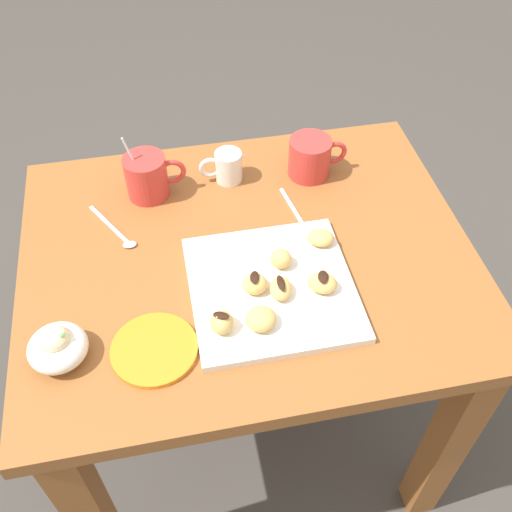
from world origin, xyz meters
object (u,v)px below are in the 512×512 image
object	(u,v)px
dining_table	(249,299)
beignet_2	(261,319)
beignet_1	(281,289)
coffee_mug_red_left	(147,175)
pastry_plate_square	(272,288)
beignet_6	(320,238)
cream_pitcher_white	(227,165)
beignet_5	(281,259)
ice_cream_bowl	(57,346)
coffee_mug_red_right	(311,156)
saucer_orange_left	(154,349)
beignet_3	(255,284)
beignet_0	(222,322)
beignet_4	(322,283)

from	to	relation	value
dining_table	beignet_2	size ratio (longest dim) A/B	16.51
beignet_1	coffee_mug_red_left	bearing A→B (deg)	122.12
pastry_plate_square	beignet_6	bearing A→B (deg)	37.19
dining_table	beignet_6	xyz separation A→B (m)	(0.14, -0.02, 0.18)
pastry_plate_square	cream_pitcher_white	distance (m)	0.34
cream_pitcher_white	beignet_2	size ratio (longest dim) A/B	1.91
beignet_1	beignet_5	world-z (taller)	beignet_5
beignet_5	ice_cream_bowl	bearing A→B (deg)	-163.96
coffee_mug_red_right	ice_cream_bowl	distance (m)	0.67
saucer_orange_left	beignet_3	world-z (taller)	beignet_3
beignet_3	dining_table	bearing A→B (deg)	85.77
ice_cream_bowl	beignet_5	distance (m)	0.43
cream_pitcher_white	beignet_1	distance (m)	0.36
pastry_plate_square	beignet_1	xyz separation A→B (m)	(0.01, -0.02, 0.02)
beignet_0	beignet_5	bearing A→B (deg)	43.04
beignet_6	dining_table	bearing A→B (deg)	172.77
coffee_mug_red_left	beignet_2	world-z (taller)	coffee_mug_red_left
ice_cream_bowl	beignet_0	world-z (taller)	ice_cream_bowl
pastry_plate_square	coffee_mug_red_right	size ratio (longest dim) A/B	2.30
cream_pitcher_white	pastry_plate_square	bearing A→B (deg)	-85.07
beignet_4	beignet_6	distance (m)	0.12
coffee_mug_red_left	ice_cream_bowl	world-z (taller)	coffee_mug_red_left
dining_table	beignet_4	size ratio (longest dim) A/B	16.42
beignet_5	beignet_6	xyz separation A→B (m)	(0.09, 0.04, -0.00)
coffee_mug_red_right	pastry_plate_square	bearing A→B (deg)	-116.12
cream_pitcher_white	beignet_0	distance (m)	0.42
beignet_0	coffee_mug_red_right	bearing A→B (deg)	56.55
pastry_plate_square	cream_pitcher_white	bearing A→B (deg)	94.93
ice_cream_bowl	beignet_4	size ratio (longest dim) A/B	1.87
beignet_2	beignet_5	size ratio (longest dim) A/B	1.29
coffee_mug_red_left	ice_cream_bowl	distance (m)	0.43
cream_pitcher_white	beignet_0	xyz separation A→B (m)	(-0.08, -0.42, -0.00)
pastry_plate_square	beignet_2	bearing A→B (deg)	-114.60
cream_pitcher_white	beignet_6	bearing A→B (deg)	-59.28
ice_cream_bowl	beignet_2	world-z (taller)	ice_cream_bowl
coffee_mug_red_left	cream_pitcher_white	distance (m)	0.18
coffee_mug_red_right	beignet_2	bearing A→B (deg)	-115.81
beignet_1	beignet_4	world-z (taller)	beignet_4
dining_table	coffee_mug_red_left	xyz separation A→B (m)	(-0.18, 0.21, 0.20)
cream_pitcher_white	beignet_2	world-z (taller)	cream_pitcher_white
saucer_orange_left	beignet_1	xyz separation A→B (m)	(0.24, 0.07, 0.03)
coffee_mug_red_right	beignet_0	distance (m)	0.48
beignet_0	beignet_2	bearing A→B (deg)	-3.80
pastry_plate_square	beignet_6	xyz separation A→B (m)	(0.12, 0.09, 0.02)
saucer_orange_left	beignet_3	size ratio (longest dim) A/B	3.19
dining_table	beignet_5	xyz separation A→B (m)	(0.05, -0.06, 0.19)
beignet_2	beignet_4	world-z (taller)	same
beignet_5	pastry_plate_square	bearing A→B (deg)	-120.60
beignet_3	pastry_plate_square	bearing A→B (deg)	7.43
beignet_0	pastry_plate_square	bearing A→B (deg)	36.44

